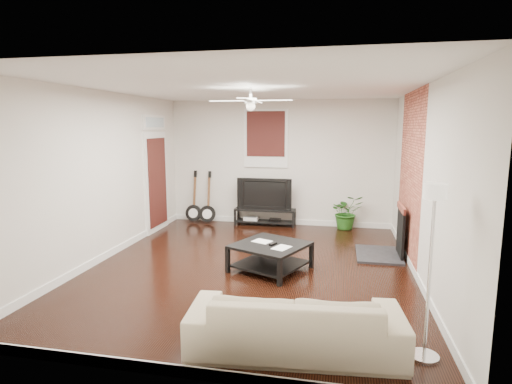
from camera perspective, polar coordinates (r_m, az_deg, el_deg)
room at (r=6.36m, az=-0.72°, el=1.66°), size 5.01×6.01×2.81m
brick_accent at (r=7.30m, az=20.52°, el=2.05°), size 0.02×2.20×2.80m
fireplace at (r=7.43m, az=17.91°, el=-5.08°), size 0.80×1.10×0.92m
window_back at (r=9.28m, az=1.36°, el=7.43°), size 1.00×0.06×1.30m
door_left at (r=8.96m, az=-13.63°, el=2.62°), size 0.08×1.00×2.50m
tv_stand at (r=9.31m, az=1.24°, el=-3.49°), size 1.36×0.36×0.38m
tv at (r=9.23m, az=1.28°, el=-0.17°), size 1.22×0.16×0.70m
coffee_table at (r=6.49m, az=2.00°, el=-8.97°), size 1.32×1.32×0.42m
sofa at (r=4.31m, az=5.43°, el=-17.33°), size 2.18×1.02×0.62m
floor_lamp at (r=4.26m, az=22.92°, el=-10.31°), size 0.31×0.31×1.72m
potted_plant at (r=9.17m, az=12.42°, el=-2.70°), size 0.82×0.76×0.76m
guitar_left at (r=9.64m, az=-8.70°, el=-0.62°), size 0.38×0.27×1.22m
guitar_right at (r=9.50m, az=-6.78°, el=-0.72°), size 0.41×0.31×1.22m
ceiling_fan at (r=6.32m, az=-0.74°, el=12.52°), size 1.24×1.24×0.32m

